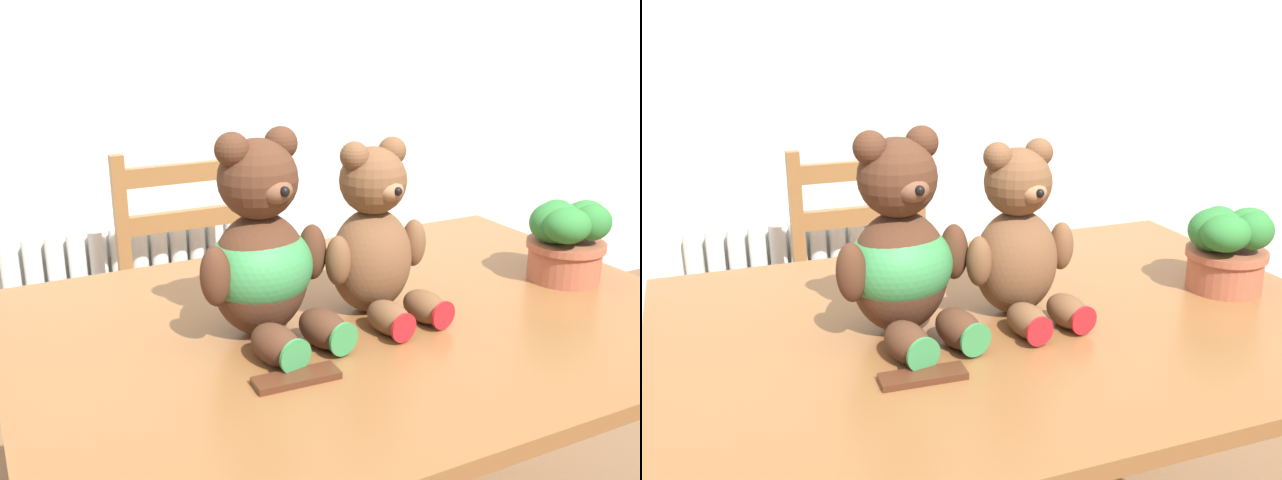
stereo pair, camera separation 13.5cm
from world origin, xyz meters
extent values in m
cube|color=silver|center=(0.00, 1.86, 1.30)|extent=(8.00, 0.04, 2.60)
cylinder|color=white|center=(-0.58, 1.79, 0.31)|extent=(0.06, 0.06, 0.63)
cylinder|color=white|center=(-0.51, 1.79, 0.31)|extent=(0.06, 0.06, 0.63)
cylinder|color=white|center=(-0.44, 1.79, 0.31)|extent=(0.06, 0.06, 0.63)
cylinder|color=white|center=(-0.37, 1.79, 0.31)|extent=(0.06, 0.06, 0.63)
cylinder|color=white|center=(-0.30, 1.79, 0.31)|extent=(0.06, 0.06, 0.63)
cylinder|color=white|center=(-0.23, 1.79, 0.31)|extent=(0.06, 0.06, 0.63)
cylinder|color=white|center=(-0.15, 1.79, 0.31)|extent=(0.06, 0.06, 0.63)
cylinder|color=white|center=(-0.08, 1.79, 0.31)|extent=(0.06, 0.06, 0.63)
cylinder|color=white|center=(-0.01, 1.79, 0.31)|extent=(0.06, 0.06, 0.63)
cylinder|color=white|center=(0.06, 1.79, 0.31)|extent=(0.06, 0.06, 0.63)
cylinder|color=white|center=(0.13, 1.79, 0.31)|extent=(0.06, 0.06, 0.63)
cylinder|color=white|center=(0.20, 1.79, 0.31)|extent=(0.06, 0.06, 0.63)
cube|color=white|center=(-0.19, 1.79, 0.02)|extent=(0.85, 0.10, 0.04)
cube|color=brown|center=(0.00, 0.48, 0.75)|extent=(1.35, 0.97, 0.03)
cube|color=brown|center=(-0.62, 0.92, 0.37)|extent=(0.06, 0.06, 0.74)
cube|color=brown|center=(0.62, 0.92, 0.37)|extent=(0.06, 0.06, 0.74)
cube|color=brown|center=(-0.06, 1.32, 0.42)|extent=(0.44, 0.43, 0.03)
cube|color=brown|center=(0.14, 1.13, 0.20)|extent=(0.04, 0.04, 0.40)
cube|color=brown|center=(-0.26, 1.13, 0.20)|extent=(0.04, 0.04, 0.40)
cube|color=brown|center=(0.14, 1.51, 0.47)|extent=(0.04, 0.04, 0.94)
cube|color=brown|center=(-0.26, 1.51, 0.47)|extent=(0.04, 0.04, 0.94)
cube|color=brown|center=(-0.06, 1.51, 0.86)|extent=(0.36, 0.03, 0.06)
cube|color=brown|center=(-0.06, 1.51, 0.71)|extent=(0.36, 0.03, 0.06)
ellipsoid|color=#472819|center=(-0.21, 0.51, 0.88)|extent=(0.22, 0.20, 0.23)
sphere|color=#472819|center=(-0.21, 0.51, 1.06)|extent=(0.15, 0.15, 0.15)
sphere|color=#472819|center=(-0.16, 0.52, 1.12)|extent=(0.06, 0.06, 0.06)
sphere|color=#472819|center=(-0.26, 0.50, 1.12)|extent=(0.06, 0.06, 0.06)
ellipsoid|color=brown|center=(-0.20, 0.45, 1.05)|extent=(0.07, 0.07, 0.05)
sphere|color=black|center=(-0.19, 0.43, 1.05)|extent=(0.02, 0.02, 0.02)
ellipsoid|color=#472819|center=(-0.10, 0.51, 0.91)|extent=(0.06, 0.06, 0.11)
ellipsoid|color=#472819|center=(-0.31, 0.47, 0.91)|extent=(0.06, 0.06, 0.11)
ellipsoid|color=#472819|center=(-0.13, 0.40, 0.80)|extent=(0.09, 0.13, 0.07)
cylinder|color=#337F42|center=(-0.12, 0.35, 0.80)|extent=(0.06, 0.02, 0.06)
ellipsoid|color=#472819|center=(-0.24, 0.38, 0.80)|extent=(0.09, 0.13, 0.07)
cylinder|color=#337F42|center=(-0.23, 0.32, 0.80)|extent=(0.06, 0.02, 0.06)
ellipsoid|color=#337F42|center=(-0.21, 0.51, 0.89)|extent=(0.24, 0.21, 0.17)
ellipsoid|color=brown|center=(0.03, 0.51, 0.87)|extent=(0.19, 0.17, 0.21)
sphere|color=brown|center=(0.03, 0.51, 1.03)|extent=(0.13, 0.13, 0.13)
sphere|color=brown|center=(0.07, 0.52, 1.09)|extent=(0.06, 0.06, 0.06)
sphere|color=brown|center=(-0.02, 0.50, 1.09)|extent=(0.06, 0.06, 0.06)
ellipsoid|color=#8C5F3F|center=(0.04, 0.46, 1.02)|extent=(0.06, 0.06, 0.04)
sphere|color=black|center=(0.04, 0.44, 1.03)|extent=(0.02, 0.02, 0.02)
ellipsoid|color=brown|center=(0.13, 0.50, 0.89)|extent=(0.06, 0.06, 0.10)
ellipsoid|color=brown|center=(-0.06, 0.48, 0.89)|extent=(0.06, 0.06, 0.10)
ellipsoid|color=brown|center=(0.09, 0.41, 0.80)|extent=(0.08, 0.11, 0.06)
cylinder|color=red|center=(0.10, 0.36, 0.80)|extent=(0.06, 0.01, 0.06)
ellipsoid|color=brown|center=(0.00, 0.39, 0.80)|extent=(0.08, 0.11, 0.06)
cylinder|color=red|center=(0.00, 0.34, 0.80)|extent=(0.06, 0.01, 0.06)
cylinder|color=#9E5138|center=(0.51, 0.46, 0.81)|extent=(0.16, 0.16, 0.09)
cylinder|color=#9E5138|center=(0.51, 0.46, 0.85)|extent=(0.17, 0.17, 0.02)
ellipsoid|color=#286B2D|center=(0.56, 0.46, 0.91)|extent=(0.10, 0.08, 0.07)
ellipsoid|color=#286B2D|center=(0.52, 0.51, 0.89)|extent=(0.10, 0.08, 0.10)
ellipsoid|color=#286B2D|center=(0.48, 0.47, 0.90)|extent=(0.12, 0.11, 0.09)
ellipsoid|color=#286B2D|center=(0.47, 0.42, 0.91)|extent=(0.11, 0.09, 0.08)
ellipsoid|color=#286B2D|center=(0.53, 0.42, 0.91)|extent=(0.09, 0.08, 0.08)
cube|color=#472314|center=(-0.23, 0.31, 0.77)|extent=(0.15, 0.06, 0.01)
camera|label=1|loc=(-0.67, -0.64, 1.34)|focal=40.00mm
camera|label=2|loc=(-0.55, -0.69, 1.34)|focal=40.00mm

